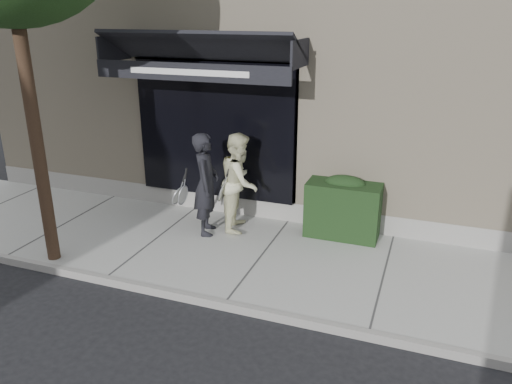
% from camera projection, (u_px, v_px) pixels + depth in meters
% --- Properties ---
extents(ground, '(80.00, 80.00, 0.00)m').
position_uv_depth(ground, '(262.00, 261.00, 8.42)').
color(ground, black).
rests_on(ground, ground).
extents(sidewalk, '(20.00, 3.00, 0.12)m').
position_uv_depth(sidewalk, '(262.00, 258.00, 8.40)').
color(sidewalk, '#9E9E99').
rests_on(sidewalk, ground).
extents(curb, '(20.00, 0.10, 0.14)m').
position_uv_depth(curb, '(225.00, 305.00, 7.03)').
color(curb, gray).
rests_on(curb, ground).
extents(building_facade, '(14.30, 8.04, 5.64)m').
position_uv_depth(building_facade, '(332.00, 66.00, 11.85)').
color(building_facade, beige).
rests_on(building_facade, ground).
extents(hedge, '(1.30, 0.70, 1.14)m').
position_uv_depth(hedge, '(343.00, 207.00, 8.94)').
color(hedge, black).
rests_on(hedge, sidewalk).
extents(pedestrian_front, '(0.82, 0.88, 1.87)m').
position_uv_depth(pedestrian_front, '(206.00, 184.00, 8.91)').
color(pedestrian_front, black).
rests_on(pedestrian_front, sidewalk).
extents(pedestrian_back, '(0.85, 1.01, 1.82)m').
position_uv_depth(pedestrian_back, '(240.00, 182.00, 9.12)').
color(pedestrian_back, beige).
rests_on(pedestrian_back, sidewalk).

